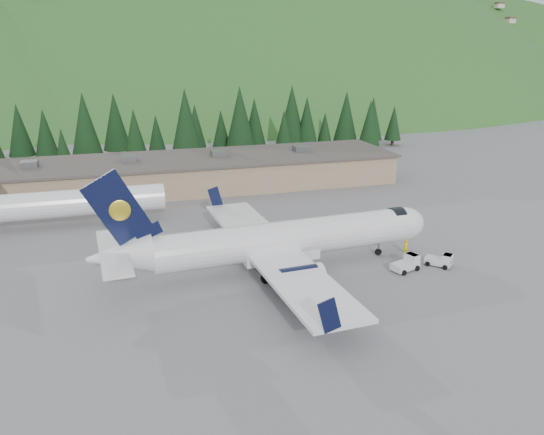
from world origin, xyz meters
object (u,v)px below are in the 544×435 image
(second_airliner, at_px, (57,203))
(baggage_tug_a, at_px, (407,263))
(terminal_building, at_px, (190,172))
(ramp_worker, at_px, (406,247))
(baggage_tug_b, at_px, (441,260))
(airliner, at_px, (278,241))

(second_airliner, bearing_deg, baggage_tug_a, -35.02)
(baggage_tug_a, bearing_deg, second_airliner, 126.71)
(terminal_building, height_order, ramp_worker, terminal_building)
(baggage_tug_a, bearing_deg, baggage_tug_b, -20.82)
(baggage_tug_b, height_order, terminal_building, terminal_building)
(airliner, relative_size, second_airliner, 1.37)
(airliner, height_order, ramp_worker, airliner)
(airliner, distance_m, ramp_worker, 15.89)
(second_airliner, relative_size, terminal_building, 0.39)
(terminal_building, bearing_deg, airliner, -84.14)
(baggage_tug_a, relative_size, ramp_worker, 2.07)
(baggage_tug_b, xyz_separation_m, terminal_building, (-21.42, 42.26, 1.95))
(baggage_tug_a, height_order, ramp_worker, ramp_worker)
(ramp_worker, bearing_deg, second_airliner, -28.03)
(second_airliner, height_order, baggage_tug_b, second_airliner)
(airliner, relative_size, baggage_tug_a, 10.90)
(airliner, height_order, baggage_tug_a, airliner)
(second_airliner, distance_m, terminal_building, 25.55)
(terminal_building, bearing_deg, baggage_tug_b, -63.12)
(second_airliner, distance_m, ramp_worker, 45.22)
(second_airliner, distance_m, baggage_tug_b, 49.04)
(baggage_tug_b, bearing_deg, terminal_building, 165.40)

